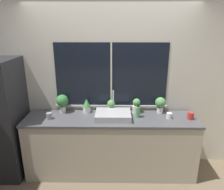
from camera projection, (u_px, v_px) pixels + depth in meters
ground_plane at (111, 183)px, 3.18m from camera, size 14.00×14.00×0.00m
wall_back at (111, 82)px, 3.35m from camera, size 8.00×0.09×2.70m
counter at (111, 145)px, 3.30m from camera, size 2.51×0.59×0.91m
refrigerator at (1, 119)px, 3.19m from camera, size 0.61×0.72×1.77m
sink at (113, 115)px, 3.15m from camera, size 0.51×0.43×0.35m
potted_plant_far_left at (62, 102)px, 3.32m from camera, size 0.19×0.19×0.28m
potted_plant_left at (87, 105)px, 3.33m from camera, size 0.12×0.12×0.22m
potted_plant_center at (111, 106)px, 3.33m from camera, size 0.12×0.12×0.20m
potted_plant_right at (136, 106)px, 3.32m from camera, size 0.12×0.12×0.22m
potted_plant_far_right at (160, 104)px, 3.30m from camera, size 0.16×0.16×0.24m
soap_bottle at (138, 112)px, 3.16m from camera, size 0.07×0.07×0.20m
mug_grey at (49, 116)px, 3.12m from camera, size 0.08×0.08×0.09m
mug_white at (169, 116)px, 3.14m from camera, size 0.08×0.08×0.08m
mug_red at (191, 116)px, 3.11m from camera, size 0.09×0.09×0.10m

